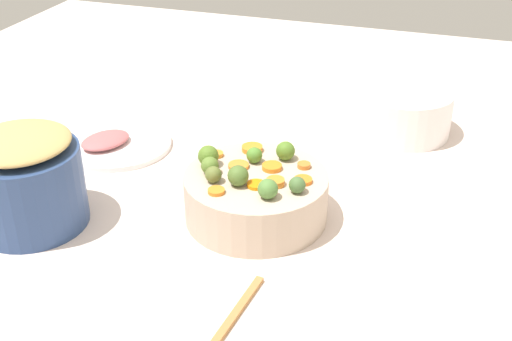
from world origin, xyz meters
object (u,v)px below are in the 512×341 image
Objects in this scene: casserole_dish at (403,111)px; ham_plate at (118,145)px; serving_bowl_carrots at (256,196)px; metal_pot at (27,187)px.

casserole_dish is 0.65m from ham_plate.
ham_plate is at bearing -114.09° from serving_bowl_carrots.
serving_bowl_carrots is 1.30× the size of metal_pot.
casserole_dish is (-0.59, 0.59, -0.02)m from metal_pot.
ham_plate is at bearing 179.94° from metal_pot.
serving_bowl_carrots is at bearing 65.91° from ham_plate.
metal_pot is 0.83m from casserole_dish.
metal_pot is 0.32m from ham_plate.
metal_pot reaches higher than ham_plate.
ham_plate is (0.28, -0.59, -0.05)m from casserole_dish.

